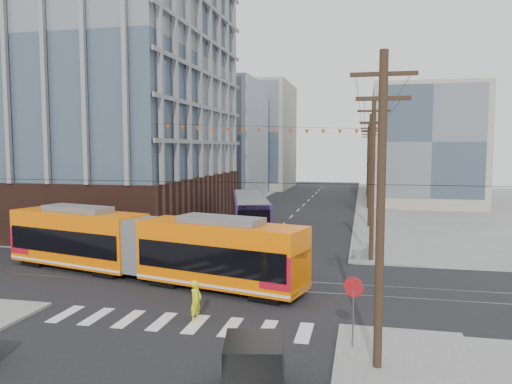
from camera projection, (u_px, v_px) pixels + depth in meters
ground at (200, 303)px, 25.04m from camera, size 160.00×160.00×0.00m
office_building at (66, 83)px, 50.80m from camera, size 30.00×25.00×28.60m
bg_bldg_nw_near at (203, 140)px, 78.45m from camera, size 18.00×16.00×18.00m
bg_bldg_ne_near at (425, 146)px, 67.68m from camera, size 14.00×14.00×16.00m
bg_bldg_nw_far at (250, 136)px, 97.20m from camera, size 16.00×18.00×20.00m
bg_bldg_ne_far at (423, 152)px, 86.82m from camera, size 16.00×16.00×14.00m
utility_pole_near at (381, 215)px, 16.92m from camera, size 0.30×0.30×11.00m
utility_pole_far at (368, 162)px, 77.28m from camera, size 0.30×0.30×11.00m
streetcar at (144, 246)px, 29.60m from camera, size 20.23×8.00×3.89m
city_bus at (250, 215)px, 43.63m from camera, size 6.22×13.33×3.70m
parked_car_silver at (173, 242)px, 37.26m from camera, size 3.10×4.81×1.50m
parked_car_white at (207, 225)px, 45.36m from camera, size 2.98×5.28×1.45m
parked_car_grey at (222, 223)px, 47.42m from camera, size 2.72×4.66×1.22m
pedestrian at (196, 301)px, 22.24m from camera, size 0.59×0.77×1.88m
stop_sign at (353, 316)px, 18.99m from camera, size 1.08×1.08×2.71m
jersey_barrier at (368, 251)px, 35.50m from camera, size 2.46×4.30×0.85m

